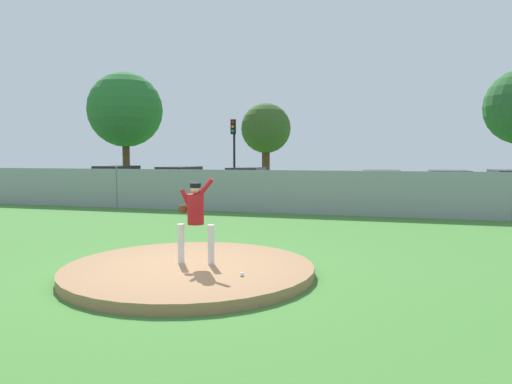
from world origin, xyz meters
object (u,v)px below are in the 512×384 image
parked_car_champagne (381,188)px  traffic_cone_orange (214,193)px  parked_car_red (180,183)px  parked_car_teal (246,185)px  traffic_light_near (234,143)px  parked_car_slate (449,189)px  baseball (242,274)px  pitcher_youth (195,214)px  parked_car_burgundy (117,182)px  parked_car_white (512,190)px

parked_car_champagne → traffic_cone_orange: (-9.11, 1.30, -0.53)m
parked_car_red → parked_car_teal: bearing=-1.7°
traffic_light_near → parked_car_teal: bearing=-63.5°
parked_car_red → parked_car_slate: bearing=-0.6°
parked_car_champagne → parked_car_teal: 6.81m
baseball → traffic_light_near: size_ratio=0.02×
pitcher_youth → baseball: pitcher_youth is taller
pitcher_youth → parked_car_slate: 16.01m
parked_car_red → parked_car_burgundy: bearing=-179.0°
pitcher_youth → baseball: bearing=-29.8°
parked_car_champagne → traffic_cone_orange: parked_car_champagne is taller
parked_car_champagne → traffic_light_near: 10.12m
baseball → traffic_cone_orange: 18.12m
parked_car_red → parked_car_slate: (13.69, -0.15, -0.02)m
parked_car_champagne → traffic_cone_orange: size_ratio=8.57×
parked_car_slate → traffic_cone_orange: 12.22m
parked_car_white → parked_car_burgundy: (-20.12, 0.33, 0.03)m
parked_car_slate → parked_car_burgundy: bearing=179.7°
pitcher_youth → parked_car_white: bearing=58.3°
baseball → parked_car_slate: size_ratio=0.02×
parked_car_burgundy → parked_car_red: parked_car_burgundy is taller
parked_car_teal → parked_car_slate: parked_car_teal is taller
parked_car_white → traffic_light_near: size_ratio=1.04×
pitcher_youth → parked_car_slate: bearing=66.6°
parked_car_teal → parked_car_slate: size_ratio=0.91×
traffic_light_near → parked_car_burgundy: bearing=-143.4°
pitcher_youth → parked_car_slate: size_ratio=0.35×
parked_car_white → parked_car_champagne: bearing=176.9°
parked_car_champagne → parked_car_red: size_ratio=1.00×
parked_car_burgundy → parked_car_teal: 7.70m
baseball → parked_car_red: size_ratio=0.02×
parked_car_slate → baseball: bearing=-108.6°
traffic_cone_orange → traffic_light_near: 4.08m
pitcher_youth → parked_car_teal: pitcher_youth is taller
baseball → pitcher_youth: bearing=150.2°
pitcher_youth → baseball: 1.65m
parked_car_teal → parked_car_slate: 9.84m
baseball → parked_car_teal: bearing=106.8°
parked_car_teal → baseball: bearing=-73.2°
parked_car_white → traffic_light_near: 15.37m
pitcher_youth → parked_car_red: 16.56m
parked_car_champagne → parked_car_white: 5.62m
parked_car_burgundy → parked_car_red: 3.85m
parked_car_champagne → parked_car_slate: 3.03m
parked_car_red → traffic_light_near: (1.75, 4.09, 2.31)m
parked_car_red → parked_car_teal: 3.85m
parked_car_champagne → traffic_cone_orange: bearing=171.9°
traffic_cone_orange → traffic_light_near: traffic_light_near is taller
parked_car_champagne → parked_car_teal: parked_car_teal is taller
parked_car_teal → traffic_light_near: size_ratio=0.96×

